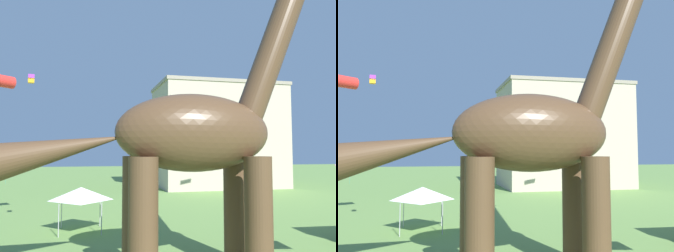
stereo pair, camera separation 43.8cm
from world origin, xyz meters
TOP-DOWN VIEW (x-y plane):
  - dinosaur_sculpture at (-0.02, 5.02)m, footprint 16.66×3.53m
  - festival_canopy_tent at (-5.00, 14.82)m, footprint 3.15×3.15m
  - kite_apex at (12.32, 21.50)m, footprint 1.64×1.36m
  - kite_mid_right at (-11.82, 24.18)m, footprint 1.86×1.67m
  - kite_far_right at (-8.12, 12.68)m, footprint 0.42×0.42m
  - background_building_block at (15.39, 41.31)m, footprint 19.17×12.15m

SIDE VIEW (x-z plane):
  - festival_canopy_tent at x=-5.00m, z-range 1.04..4.04m
  - kite_mid_right at x=-11.82m, z-range 3.25..5.25m
  - dinosaur_sculpture at x=-0.02m, z-range -2.41..15.01m
  - background_building_block at x=15.39m, z-range 0.01..15.88m
  - kite_far_right at x=-8.12m, z-range 9.71..10.24m
  - kite_apex at x=12.32m, z-range 12.81..13.13m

